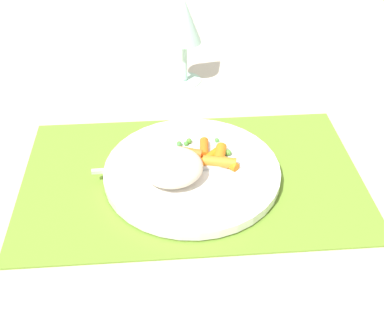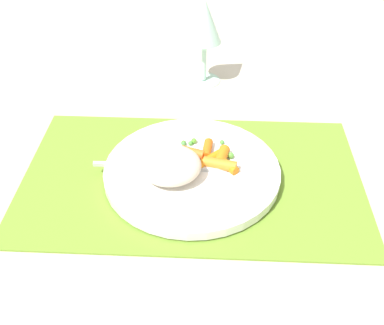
{
  "view_description": "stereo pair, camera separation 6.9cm",
  "coord_description": "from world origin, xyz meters",
  "px_view_note": "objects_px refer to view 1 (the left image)",
  "views": [
    {
      "loc": [
        -0.04,
        -0.55,
        0.48
      ],
      "look_at": [
        0.0,
        0.0,
        0.03
      ],
      "focal_mm": 44.58,
      "sensor_mm": 36.0,
      "label": 1
    },
    {
      "loc": [
        0.03,
        -0.55,
        0.48
      ],
      "look_at": [
        0.0,
        0.0,
        0.03
      ],
      "focal_mm": 44.58,
      "sensor_mm": 36.0,
      "label": 2
    }
  ],
  "objects_px": {
    "carrot_portion": "(213,157)",
    "fork": "(174,167)",
    "plate": "(192,171)",
    "rice_mound": "(172,167)",
    "wine_glass": "(184,24)"
  },
  "relations": [
    {
      "from": "wine_glass",
      "to": "plate",
      "type": "bearing_deg",
      "value": -91.67
    },
    {
      "from": "rice_mound",
      "to": "carrot_portion",
      "type": "xyz_separation_m",
      "value": [
        0.06,
        0.03,
        -0.01
      ]
    },
    {
      "from": "plate",
      "to": "carrot_portion",
      "type": "relative_size",
      "value": 3.05
    },
    {
      "from": "rice_mound",
      "to": "wine_glass",
      "type": "relative_size",
      "value": 0.54
    },
    {
      "from": "rice_mound",
      "to": "carrot_portion",
      "type": "distance_m",
      "value": 0.07
    },
    {
      "from": "plate",
      "to": "rice_mound",
      "type": "bearing_deg",
      "value": -146.74
    },
    {
      "from": "carrot_portion",
      "to": "wine_glass",
      "type": "distance_m",
      "value": 0.3
    },
    {
      "from": "plate",
      "to": "rice_mound",
      "type": "distance_m",
      "value": 0.05
    },
    {
      "from": "carrot_portion",
      "to": "fork",
      "type": "xyz_separation_m",
      "value": [
        -0.06,
        -0.02,
        -0.0
      ]
    },
    {
      "from": "carrot_portion",
      "to": "plate",
      "type": "bearing_deg",
      "value": -156.28
    },
    {
      "from": "rice_mound",
      "to": "fork",
      "type": "distance_m",
      "value": 0.03
    },
    {
      "from": "wine_glass",
      "to": "carrot_portion",
      "type": "bearing_deg",
      "value": -85.22
    },
    {
      "from": "plate",
      "to": "carrot_portion",
      "type": "bearing_deg",
      "value": 23.72
    },
    {
      "from": "plate",
      "to": "wine_glass",
      "type": "distance_m",
      "value": 0.32
    },
    {
      "from": "rice_mound",
      "to": "wine_glass",
      "type": "height_order",
      "value": "wine_glass"
    }
  ]
}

